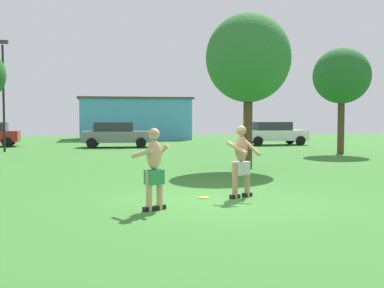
# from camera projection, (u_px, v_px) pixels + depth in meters

# --- Properties ---
(ground_plane) EXTENTS (80.00, 80.00, 0.00)m
(ground_plane) POSITION_uv_depth(u_px,v_px,m) (215.00, 201.00, 11.05)
(ground_plane) COLOR #38752D
(player_with_cap) EXTENTS (0.80, 0.72, 1.70)m
(player_with_cap) POSITION_uv_depth(u_px,v_px,m) (154.00, 165.00, 9.88)
(player_with_cap) COLOR black
(player_with_cap) RESTS_ON ground_plane
(player_in_gray) EXTENTS (0.81, 0.74, 1.71)m
(player_in_gray) POSITION_uv_depth(u_px,v_px,m) (241.00, 159.00, 11.45)
(player_in_gray) COLOR black
(player_in_gray) RESTS_ON ground_plane
(frisbee) EXTENTS (0.27, 0.27, 0.03)m
(frisbee) POSITION_uv_depth(u_px,v_px,m) (204.00, 198.00, 11.42)
(frisbee) COLOR yellow
(frisbee) RESTS_ON ground_plane
(car_gray_near_post) EXTENTS (4.44, 2.33, 1.58)m
(car_gray_near_post) POSITION_uv_depth(u_px,v_px,m) (116.00, 134.00, 30.65)
(car_gray_near_post) COLOR slate
(car_gray_near_post) RESTS_ON ground_plane
(car_white_mid_lot) EXTENTS (4.32, 2.06, 1.58)m
(car_white_mid_lot) POSITION_uv_depth(u_px,v_px,m) (274.00, 133.00, 33.22)
(car_white_mid_lot) COLOR white
(car_white_mid_lot) RESTS_ON ground_plane
(lamp_post) EXTENTS (0.60, 0.24, 6.09)m
(lamp_post) POSITION_uv_depth(u_px,v_px,m) (3.00, 84.00, 26.40)
(lamp_post) COLOR black
(lamp_post) RESTS_ON ground_plane
(outbuilding_behind_lot) EXTENTS (9.53, 6.15, 3.58)m
(outbuilding_behind_lot) POSITION_uv_depth(u_px,v_px,m) (134.00, 118.00, 42.35)
(outbuilding_behind_lot) COLOR #4C9ED1
(outbuilding_behind_lot) RESTS_ON ground_plane
(tree_right_field) EXTENTS (3.11, 3.11, 5.70)m
(tree_right_field) POSITION_uv_depth(u_px,v_px,m) (248.00, 59.00, 17.68)
(tree_right_field) COLOR #4C3823
(tree_right_field) RESTS_ON ground_plane
(tree_behind_players) EXTENTS (2.96, 2.96, 5.49)m
(tree_behind_players) POSITION_uv_depth(u_px,v_px,m) (342.00, 77.00, 25.10)
(tree_behind_players) COLOR #4C3823
(tree_behind_players) RESTS_ON ground_plane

